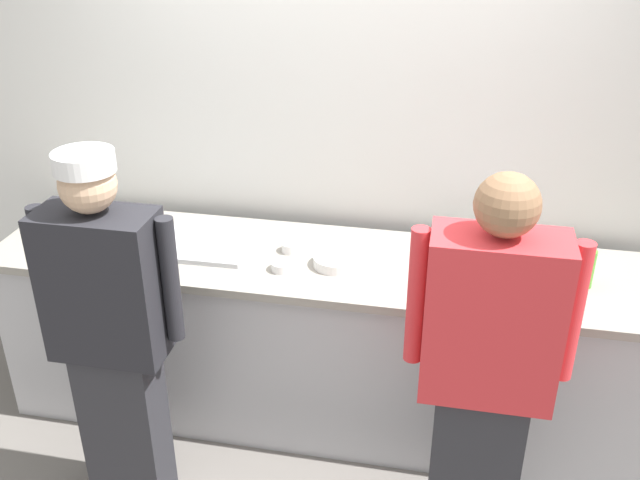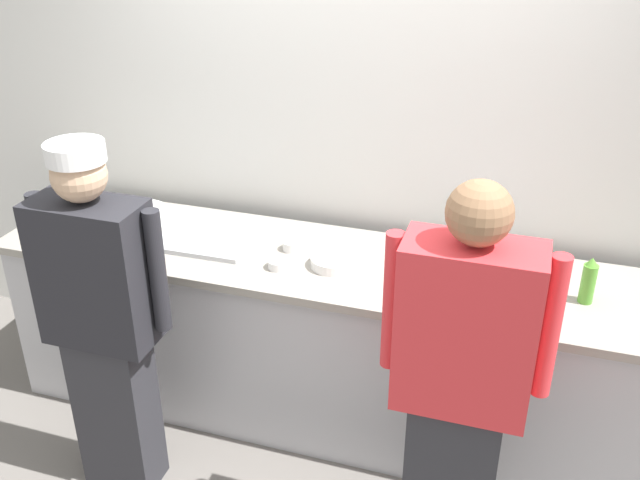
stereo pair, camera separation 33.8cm
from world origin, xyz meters
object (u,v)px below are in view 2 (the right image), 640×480
at_px(chef_center, 460,384).
at_px(chef_near_left, 103,318).
at_px(plate_stack_front, 143,217).
at_px(plate_stack_rear, 333,261).
at_px(squeeze_bottle_primary, 588,281).
at_px(ramekin_green_sauce, 292,245).
at_px(deli_cup, 94,201).
at_px(mixing_bowl_steel, 469,260).
at_px(ramekin_yellow_sauce, 279,263).
at_px(sheet_tray, 207,240).

bearing_deg(chef_center, chef_near_left, -179.84).
xyz_separation_m(chef_near_left, plate_stack_front, (-0.26, 0.79, 0.08)).
bearing_deg(plate_stack_rear, plate_stack_front, 173.65).
distance_m(chef_near_left, plate_stack_rear, 1.05).
relative_size(plate_stack_front, squeeze_bottle_primary, 1.13).
bearing_deg(ramekin_green_sauce, squeeze_bottle_primary, -2.81).
xyz_separation_m(plate_stack_front, deli_cup, (-0.37, 0.11, -0.01)).
bearing_deg(chef_center, plate_stack_front, 155.92).
distance_m(chef_center, ramekin_green_sauce, 1.19).
height_order(mixing_bowl_steel, deli_cup, mixing_bowl_steel).
relative_size(chef_center, ramekin_yellow_sauce, 16.77).
relative_size(mixing_bowl_steel, deli_cup, 3.71).
distance_m(chef_center, squeeze_bottle_primary, 0.82).
distance_m(chef_center, deli_cup, 2.30).
bearing_deg(squeeze_bottle_primary, deli_cup, 175.48).
bearing_deg(ramekin_green_sauce, chef_center, -39.44).
height_order(squeeze_bottle_primary, ramekin_yellow_sauce, squeeze_bottle_primary).
bearing_deg(ramekin_yellow_sauce, mixing_bowl_steel, 14.43).
distance_m(chef_center, ramekin_yellow_sauce, 1.08).
distance_m(mixing_bowl_steel, deli_cup, 2.05).
distance_m(chef_near_left, mixing_bowl_steel, 1.63).
xyz_separation_m(plate_stack_rear, deli_cup, (-1.44, 0.23, 0.02)).
distance_m(mixing_bowl_steel, ramekin_green_sauce, 0.85).
bearing_deg(ramekin_green_sauce, mixing_bowl_steel, 1.96).
relative_size(plate_stack_front, ramekin_yellow_sauce, 2.37).
height_order(ramekin_yellow_sauce, ramekin_green_sauce, ramekin_green_sauce).
relative_size(sheet_tray, ramekin_green_sauce, 5.02).
distance_m(squeeze_bottle_primary, ramekin_green_sauce, 1.35).
bearing_deg(chef_center, deli_cup, 157.17).
bearing_deg(deli_cup, mixing_bowl_steel, -2.97).
bearing_deg(squeeze_bottle_primary, ramekin_green_sauce, 177.19).
relative_size(sheet_tray, deli_cup, 5.13).
bearing_deg(deli_cup, ramekin_green_sauce, -6.43).
height_order(chef_near_left, sheet_tray, chef_near_left).
distance_m(mixing_bowl_steel, squeeze_bottle_primary, 0.52).
xyz_separation_m(plate_stack_front, mixing_bowl_steel, (1.67, 0.00, 0.02)).
distance_m(squeeze_bottle_primary, deli_cup, 2.56).
bearing_deg(mixing_bowl_steel, deli_cup, 177.03).
bearing_deg(chef_near_left, plate_stack_rear, 39.41).
bearing_deg(plate_stack_rear, chef_near_left, -140.59).
height_order(squeeze_bottle_primary, deli_cup, squeeze_bottle_primary).
relative_size(chef_near_left, plate_stack_rear, 7.75).
relative_size(chef_near_left, squeeze_bottle_primary, 7.84).
bearing_deg(chef_near_left, mixing_bowl_steel, 29.12).
relative_size(ramekin_green_sauce, deli_cup, 1.02).
bearing_deg(plate_stack_front, ramekin_yellow_sauce, -14.33).
bearing_deg(mixing_bowl_steel, ramekin_green_sauce, -178.04).
relative_size(chef_center, deli_cup, 18.82).
xyz_separation_m(plate_stack_front, squeeze_bottle_primary, (2.18, -0.09, 0.05)).
bearing_deg(chef_near_left, plate_stack_front, 108.04).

